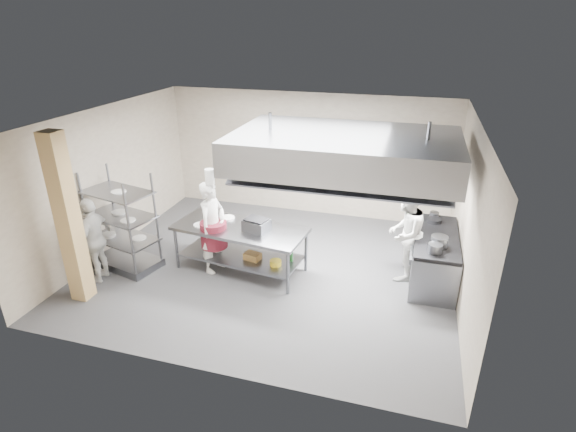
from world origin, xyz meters
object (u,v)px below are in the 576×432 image
(griddle, at_px, (257,225))
(cooking_range, at_px, (434,258))
(chef_head, at_px, (213,227))
(chef_line, at_px, (405,233))
(pass_rack, at_px, (121,221))
(chef_plating, at_px, (95,240))
(island, at_px, (241,249))
(stockpot, at_px, (439,241))

(griddle, bearing_deg, cooking_range, 27.73)
(chef_head, bearing_deg, chef_line, -68.10)
(cooking_range, bearing_deg, griddle, -166.82)
(pass_rack, height_order, chef_plating, pass_rack)
(cooking_range, xyz_separation_m, chef_plating, (-6.08, -1.78, 0.40))
(chef_head, bearing_deg, island, -64.01)
(chef_line, xyz_separation_m, griddle, (-2.69, -0.65, 0.11))
(griddle, xyz_separation_m, stockpot, (3.28, 0.30, -0.02))
(island, height_order, griddle, griddle)
(griddle, bearing_deg, chef_head, -159.21)
(chef_line, height_order, stockpot, chef_line)
(island, height_order, chef_head, chef_head)
(griddle, bearing_deg, chef_line, 28.10)
(pass_rack, bearing_deg, cooking_range, 25.48)
(chef_line, relative_size, stockpot, 6.30)
(island, xyz_separation_m, stockpot, (3.64, 0.26, 0.55))
(pass_rack, height_order, stockpot, pass_rack)
(pass_rack, xyz_separation_m, chef_head, (1.76, 0.35, -0.07))
(chef_line, bearing_deg, chef_head, -63.09)
(cooking_range, bearing_deg, chef_line, -168.56)
(pass_rack, bearing_deg, chef_line, 25.50)
(island, relative_size, pass_rack, 1.30)
(cooking_range, relative_size, griddle, 4.40)
(island, xyz_separation_m, pass_rack, (-2.26, -0.49, 0.52))
(pass_rack, relative_size, chef_plating, 1.19)
(pass_rack, distance_m, cooking_range, 6.03)
(cooking_range, distance_m, chef_plating, 6.35)
(island, distance_m, griddle, 0.67)
(island, distance_m, chef_head, 0.69)
(island, bearing_deg, pass_rack, -160.64)
(griddle, bearing_deg, stockpot, 19.86)
(island, bearing_deg, cooking_range, 18.26)
(pass_rack, bearing_deg, island, 26.16)
(cooking_range, height_order, griddle, griddle)
(pass_rack, height_order, griddle, pass_rack)
(chef_head, distance_m, stockpot, 4.16)
(chef_line, relative_size, chef_plating, 1.12)
(chef_plating, bearing_deg, island, 108.02)
(island, relative_size, chef_plating, 1.55)
(cooking_range, xyz_separation_m, chef_line, (-0.57, -0.12, 0.49))
(chef_line, bearing_deg, island, -63.77)
(pass_rack, distance_m, stockpot, 5.95)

